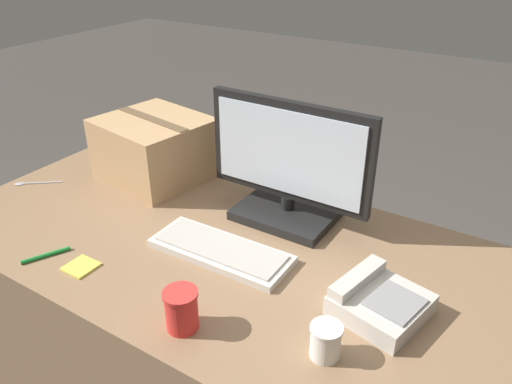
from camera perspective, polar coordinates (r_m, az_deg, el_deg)
The scene contains 10 objects.
office_desk at distance 1.77m, azimuth -3.88°, elevation -15.34°, with size 1.80×0.90×0.72m.
monitor at distance 1.58m, azimuth 3.74°, elevation 2.48°, with size 0.55×0.25×0.40m.
keyboard at distance 1.48m, azimuth -4.07°, elevation -6.69°, with size 0.43×0.17×0.03m.
desk_phone at distance 1.31m, azimuth 13.85°, elevation -12.08°, with size 0.24×0.24×0.08m.
paper_cup_left at distance 1.23m, azimuth -8.51°, elevation -13.16°, with size 0.09×0.09×0.11m.
paper_cup_right at distance 1.17m, azimuth 7.95°, elevation -16.54°, with size 0.07×0.07×0.09m.
spoon at distance 2.04m, azimuth -24.36°, elevation 0.91°, with size 0.15×0.12×0.00m.
cardboard_box at distance 1.92m, azimuth -11.48°, elevation 4.96°, with size 0.42×0.39×0.23m.
pen_marker at distance 1.59m, azimuth -22.87°, elevation -6.67°, with size 0.07×0.13×0.01m.
sticky_note_pad at distance 1.51m, azimuth -19.37°, elevation -8.04°, with size 0.08×0.08×0.01m.
Camera 1 is at (0.77, -1.01, 1.59)m, focal length 35.00 mm.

